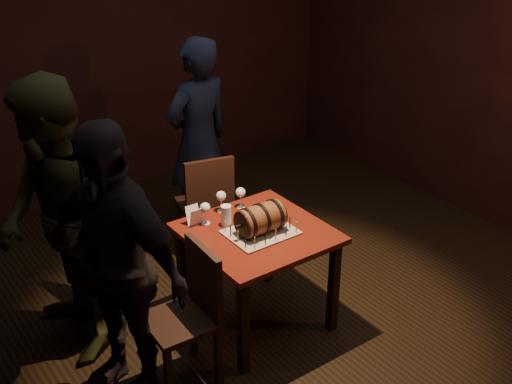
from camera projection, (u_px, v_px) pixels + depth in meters
The scene contains 16 objects.
room_shell at pixel (263, 132), 4.18m from camera, with size 5.04×5.04×2.80m.
pub_table at pixel (257, 245), 4.37m from camera, with size 0.90×0.90×0.75m.
cake_board at pixel (261, 232), 4.29m from camera, with size 0.45×0.35×0.01m, color #9F9280.
barrel_cake at pixel (261, 219), 4.25m from camera, with size 0.36×0.21×0.21m.
birthday_candles at pixel (261, 226), 4.27m from camera, with size 0.40×0.30×0.09m.
wine_glass_left at pixel (205, 209), 4.36m from camera, with size 0.07×0.07×0.16m.
wine_glass_mid at pixel (221, 197), 4.52m from camera, with size 0.07×0.07×0.16m.
wine_glass_right at pixel (241, 193), 4.57m from camera, with size 0.07×0.07×0.16m.
pint_of_ale at pixel (226, 216), 4.36m from camera, with size 0.07×0.07×0.15m.
menu_card at pixel (195, 216), 4.37m from camera, with size 0.10×0.05×0.13m, color white, non-canonical shape.
chair_back at pixel (207, 201), 5.21m from camera, with size 0.48×0.48×0.93m.
chair_left_rear at pixel (115, 252), 4.51m from camera, with size 0.47×0.47×0.93m.
chair_left_front at pixel (191, 308), 3.93m from camera, with size 0.42×0.42×0.93m.
person_back at pixel (199, 141), 5.42m from camera, with size 0.64×0.42×1.77m, color black.
person_left_rear at pixel (58, 224), 4.01m from camera, with size 0.92×0.71×1.89m, color #37381C.
person_left_front at pixel (114, 266), 3.68m from camera, with size 1.05×0.44×1.79m, color black.
Camera 1 is at (-2.33, -3.14, 2.92)m, focal length 45.00 mm.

